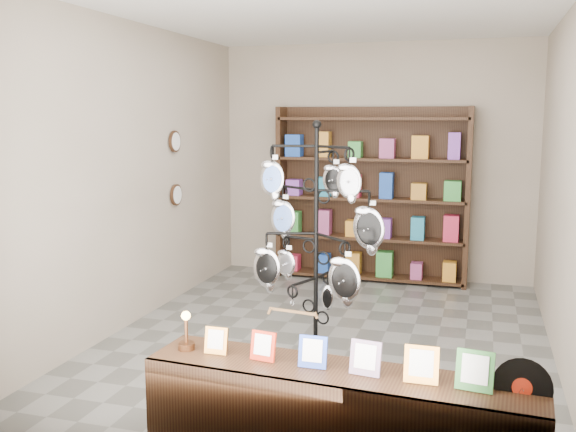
% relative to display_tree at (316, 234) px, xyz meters
% --- Properties ---
extents(ground, '(5.00, 5.00, 0.00)m').
position_rel_display_tree_xyz_m(ground, '(-0.14, 1.04, -1.18)').
color(ground, slate).
rests_on(ground, ground).
extents(room_envelope, '(5.00, 5.00, 5.00)m').
position_rel_display_tree_xyz_m(room_envelope, '(-0.14, 1.04, 0.67)').
color(room_envelope, '#AB9C8A').
rests_on(room_envelope, ground).
extents(display_tree, '(1.07, 1.02, 2.05)m').
position_rel_display_tree_xyz_m(display_tree, '(0.00, 0.00, 0.00)').
color(display_tree, black).
rests_on(display_tree, ground).
extents(front_shelf, '(2.39, 0.63, 0.84)m').
position_rel_display_tree_xyz_m(front_shelf, '(0.43, -1.14, -0.89)').
color(front_shelf, black).
rests_on(front_shelf, ground).
extents(back_shelving, '(2.42, 0.36, 2.20)m').
position_rel_display_tree_xyz_m(back_shelving, '(-0.14, 3.33, -0.15)').
color(back_shelving, black).
rests_on(back_shelving, ground).
extents(wall_clocks, '(0.03, 0.24, 0.84)m').
position_rel_display_tree_xyz_m(wall_clocks, '(-2.11, 1.84, 0.32)').
color(wall_clocks, black).
rests_on(wall_clocks, ground).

